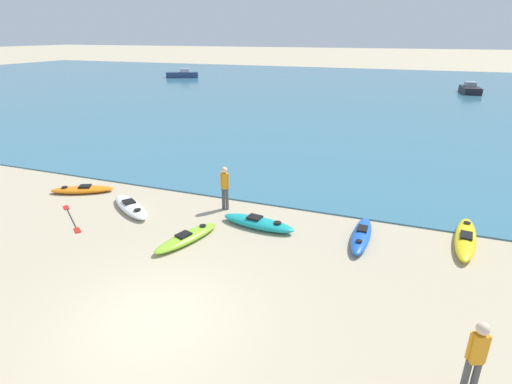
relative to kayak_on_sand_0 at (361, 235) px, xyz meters
name	(u,v)px	position (x,y,z in m)	size (l,w,h in m)	color
ground_plane	(154,320)	(-4.17, -5.92, -0.17)	(400.00, 400.00, 0.00)	tan
bay_water	(364,93)	(-4.17, 36.62, -0.14)	(160.00, 70.00, 0.06)	teal
kayak_on_sand_0	(361,235)	(0.00, 0.00, 0.00)	(0.59, 2.76, 0.38)	blue
kayak_on_sand_1	(82,190)	(-11.89, 0.09, -0.03)	(2.69, 1.82, 0.32)	orange
kayak_on_sand_2	(187,237)	(-5.41, -2.17, -0.02)	(1.45, 2.76, 0.34)	#8CCC2D
kayak_on_sand_3	(131,207)	(-8.74, -0.74, -0.02)	(2.77, 2.18, 0.35)	white
kayak_on_sand_4	(465,238)	(3.23, 0.97, 0.01)	(1.03, 3.34, 0.40)	yellow
kayak_on_sand_5	(258,223)	(-3.57, -0.35, 0.00)	(2.83, 1.08, 0.39)	teal
person_near_foreground	(476,356)	(2.64, -5.66, 0.82)	(0.35, 0.28, 1.73)	#4C4C4C
person_near_waterline	(225,185)	(-5.33, 0.68, 0.83)	(0.35, 0.30, 1.74)	#4C4C4C
moored_boat_0	(470,89)	(7.33, 40.27, 0.32)	(2.13, 4.08, 1.22)	black
moored_boat_2	(183,74)	(-32.55, 43.78, 0.37)	(4.96, 3.30, 1.38)	navy
loose_paddle	(72,218)	(-10.35, -2.16, -0.16)	(2.34, 1.80, 0.03)	black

